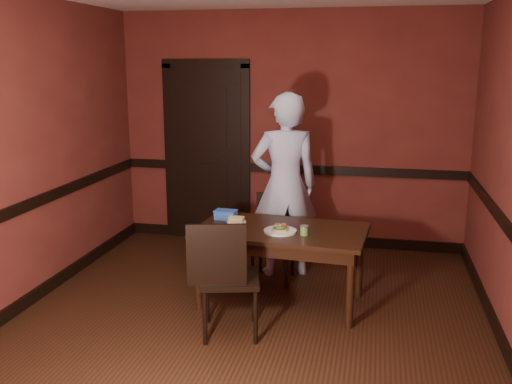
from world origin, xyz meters
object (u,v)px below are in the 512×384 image
at_px(sandwich_plate, 280,230).
at_px(sauce_jar, 304,230).
at_px(chair_near, 230,276).
at_px(person, 285,185).
at_px(food_tub, 226,215).
at_px(cheese_saucer, 237,220).
at_px(dining_table, 281,266).
at_px(chair_far, 273,239).

distance_m(sandwich_plate, sauce_jar, 0.22).
xyz_separation_m(chair_near, person, (0.20, 1.40, 0.44)).
bearing_deg(food_tub, chair_near, -68.65).
bearing_deg(person, cheese_saucer, 41.95).
height_order(dining_table, sandwich_plate, sandwich_plate).
bearing_deg(cheese_saucer, sandwich_plate, -24.70).
bearing_deg(person, chair_far, 51.25).
relative_size(dining_table, chair_near, 1.54).
xyz_separation_m(chair_near, sandwich_plate, (0.30, 0.56, 0.23)).
xyz_separation_m(chair_far, food_tub, (-0.39, -0.32, 0.31)).
bearing_deg(sauce_jar, chair_far, 120.34).
relative_size(chair_near, sauce_jar, 11.47).
height_order(sauce_jar, cheese_saucer, sauce_jar).
relative_size(chair_near, cheese_saucer, 5.37).
distance_m(cheese_saucer, food_tub, 0.17).
relative_size(chair_far, food_tub, 4.02).
distance_m(person, sandwich_plate, 0.87).
bearing_deg(chair_near, person, -112.48).
distance_m(dining_table, sandwich_plate, 0.38).
distance_m(dining_table, sauce_jar, 0.47).
bearing_deg(person, dining_table, 77.05).
bearing_deg(cheese_saucer, food_tub, 141.54).
bearing_deg(cheese_saucer, dining_table, -12.58).
xyz_separation_m(person, sauce_jar, (0.31, -0.88, -0.19)).
distance_m(chair_near, cheese_saucer, 0.81).
height_order(person, sandwich_plate, person).
height_order(sandwich_plate, food_tub, food_tub).
distance_m(dining_table, chair_near, 0.74).
bearing_deg(sauce_jar, chair_near, -134.59).
height_order(chair_far, sauce_jar, chair_far).
relative_size(sandwich_plate, food_tub, 1.35).
xyz_separation_m(dining_table, food_tub, (-0.56, 0.20, 0.39)).
height_order(sandwich_plate, sauce_jar, sauce_jar).
bearing_deg(sauce_jar, cheese_saucer, 159.55).
bearing_deg(food_tub, dining_table, -15.19).
distance_m(chair_far, sauce_jar, 0.83).
distance_m(chair_far, cheese_saucer, 0.57).
bearing_deg(chair_far, sauce_jar, -57.99).
height_order(dining_table, person, person).
height_order(chair_near, cheese_saucer, chair_near).
bearing_deg(chair_far, person, 73.09).
height_order(chair_far, chair_near, chair_near).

